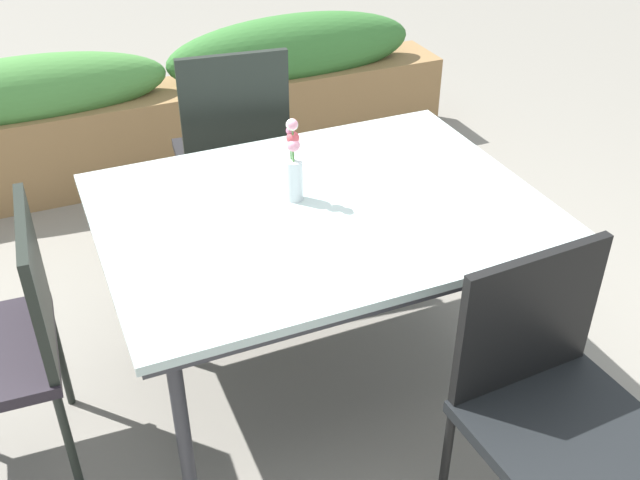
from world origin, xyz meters
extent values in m
plane|color=gray|center=(0.00, 0.00, 0.00)|extent=(12.00, 12.00, 0.00)
cube|color=#B2C6C1|center=(-0.07, 0.09, 0.74)|extent=(1.46, 1.09, 0.03)
cube|color=#333338|center=(-0.07, 0.09, 0.71)|extent=(1.43, 1.07, 0.02)
cylinder|color=#333338|center=(-0.69, -0.34, 0.36)|extent=(0.04, 0.04, 0.72)
cylinder|color=#333338|center=(0.55, -0.34, 0.36)|extent=(0.04, 0.04, 0.72)
cylinder|color=#333338|center=(-0.69, 0.53, 0.36)|extent=(0.04, 0.04, 0.72)
cylinder|color=#333338|center=(0.55, 0.53, 0.36)|extent=(0.04, 0.04, 0.72)
cube|color=black|center=(-0.99, 0.08, 0.71)|extent=(0.05, 0.46, 0.44)
cylinder|color=black|center=(-1.01, -0.14, 0.23)|extent=(0.03, 0.03, 0.47)
cylinder|color=black|center=(-0.99, 0.31, 0.23)|extent=(0.03, 0.03, 0.47)
cube|color=black|center=(0.25, -0.87, 0.47)|extent=(0.52, 0.52, 0.04)
cube|color=black|center=(0.24, -0.64, 0.71)|extent=(0.47, 0.05, 0.45)
cylinder|color=black|center=(0.47, -0.63, 0.23)|extent=(0.03, 0.03, 0.46)
cylinder|color=black|center=(0.02, -0.65, 0.23)|extent=(0.03, 0.03, 0.46)
cube|color=black|center=(-0.10, 1.06, 0.48)|extent=(0.52, 0.52, 0.04)
cube|color=black|center=(-0.13, 0.84, 0.77)|extent=(0.45, 0.08, 0.55)
cylinder|color=black|center=(-0.29, 1.29, 0.24)|extent=(0.03, 0.03, 0.47)
cylinder|color=black|center=(0.13, 1.25, 0.24)|extent=(0.03, 0.03, 0.47)
cylinder|color=black|center=(-0.34, 0.87, 0.24)|extent=(0.03, 0.03, 0.47)
cylinder|color=black|center=(0.09, 0.82, 0.24)|extent=(0.03, 0.03, 0.47)
cylinder|color=silver|center=(-0.14, 0.17, 0.83)|extent=(0.06, 0.06, 0.15)
cylinder|color=#569347|center=(-0.14, 0.16, 0.95)|extent=(0.01, 0.01, 0.17)
sphere|color=pink|center=(-0.14, 0.16, 1.03)|extent=(0.03, 0.03, 0.03)
cylinder|color=#569347|center=(-0.14, 0.16, 0.91)|extent=(0.01, 0.01, 0.10)
sphere|color=pink|center=(-0.14, 0.16, 0.96)|extent=(0.04, 0.04, 0.04)
cylinder|color=#569347|center=(-0.14, 0.17, 0.92)|extent=(0.01, 0.01, 0.12)
sphere|color=#DB4C56|center=(-0.14, 0.17, 0.98)|extent=(0.04, 0.04, 0.04)
cylinder|color=#569347|center=(-0.14, 0.18, 0.93)|extent=(0.01, 0.01, 0.14)
sphere|color=pink|center=(-0.14, 0.18, 1.00)|extent=(0.03, 0.03, 0.03)
cylinder|color=#569347|center=(-0.14, 0.17, 0.94)|extent=(0.01, 0.01, 0.17)
sphere|color=white|center=(-0.14, 0.17, 1.03)|extent=(0.04, 0.04, 0.04)
cube|color=olive|center=(-0.17, 1.97, 0.24)|extent=(3.23, 0.38, 0.48)
ellipsoid|color=#47843D|center=(-0.90, 1.97, 0.58)|extent=(1.46, 0.34, 0.36)
ellipsoid|color=#387233|center=(0.56, 1.97, 0.60)|extent=(1.46, 0.34, 0.40)
camera|label=1|loc=(-0.92, -1.87, 2.03)|focal=41.80mm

